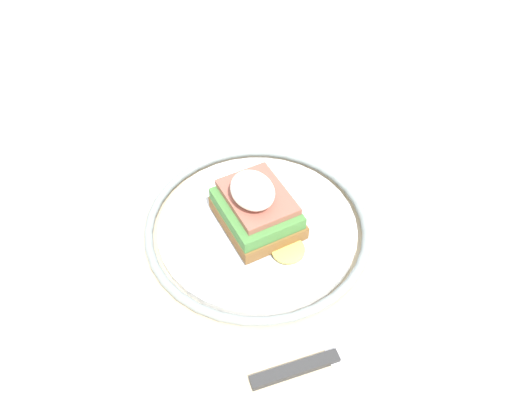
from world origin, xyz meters
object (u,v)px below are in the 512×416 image
at_px(plate, 256,224).
at_px(knife, 329,359).
at_px(sandwich, 256,206).
at_px(fork, 204,140).

relative_size(plate, knife, 1.39).
bearing_deg(knife, sandwich, 175.76).
bearing_deg(sandwich, fork, 176.72).
relative_size(fork, knife, 0.77).
xyz_separation_m(fork, knife, (0.34, -0.02, 0.00)).
bearing_deg(plate, knife, -4.64).
distance_m(fork, knife, 0.34).
bearing_deg(fork, knife, -3.77).
bearing_deg(fork, sandwich, -3.28).
bearing_deg(knife, plate, 175.36).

